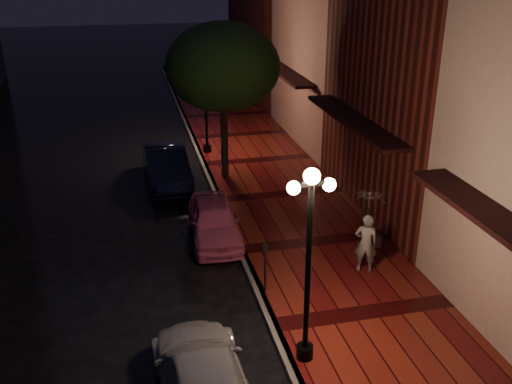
{
  "coord_description": "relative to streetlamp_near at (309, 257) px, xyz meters",
  "views": [
    {
      "loc": [
        -2.88,
        -14.37,
        8.13
      ],
      "look_at": [
        0.72,
        1.22,
        1.4
      ],
      "focal_mm": 40.0,
      "sensor_mm": 36.0,
      "label": 1
    }
  ],
  "objects": [
    {
      "name": "ground",
      "position": [
        -0.35,
        5.0,
        -2.6
      ],
      "size": [
        120.0,
        120.0,
        0.0
      ],
      "primitive_type": "plane",
      "color": "black",
      "rests_on": "ground"
    },
    {
      "name": "sidewalk",
      "position": [
        1.9,
        5.0,
        -2.53
      ],
      "size": [
        4.5,
        60.0,
        0.15
      ],
      "primitive_type": "cube",
      "color": "#450C0D",
      "rests_on": "ground"
    },
    {
      "name": "curb",
      "position": [
        -0.35,
        5.0,
        -2.53
      ],
      "size": [
        0.25,
        60.0,
        0.15
      ],
      "primitive_type": "cube",
      "color": "#595451",
      "rests_on": "ground"
    },
    {
      "name": "storefront_mid",
      "position": [
        6.65,
        7.0,
        2.9
      ],
      "size": [
        5.0,
        8.0,
        11.0
      ],
      "primitive_type": "cube",
      "color": "#511914",
      "rests_on": "ground"
    },
    {
      "name": "storefront_far",
      "position": [
        6.65,
        15.0,
        1.9
      ],
      "size": [
        5.0,
        8.0,
        9.0
      ],
      "primitive_type": "cube",
      "color": "#8C5951",
      "rests_on": "ground"
    },
    {
      "name": "storefront_extra",
      "position": [
        6.65,
        25.0,
        2.4
      ],
      "size": [
        5.0,
        12.0,
        10.0
      ],
      "primitive_type": "cube",
      "color": "#511914",
      "rests_on": "ground"
    },
    {
      "name": "streetlamp_near",
      "position": [
        0.0,
        0.0,
        0.0
      ],
      "size": [
        0.96,
        0.36,
        4.31
      ],
      "color": "black",
      "rests_on": "sidewalk"
    },
    {
      "name": "streetlamp_far",
      "position": [
        0.0,
        14.0,
        0.0
      ],
      "size": [
        0.96,
        0.36,
        4.31
      ],
      "color": "black",
      "rests_on": "sidewalk"
    },
    {
      "name": "street_tree",
      "position": [
        0.26,
        10.99,
        1.64
      ],
      "size": [
        4.16,
        4.16,
        5.8
      ],
      "color": "black",
      "rests_on": "sidewalk"
    },
    {
      "name": "pink_car",
      "position": [
        -0.95,
        6.13,
        -1.99
      ],
      "size": [
        1.62,
        3.67,
        1.23
      ],
      "primitive_type": "imported",
      "rotation": [
        0.0,
        0.0,
        -0.05
      ],
      "color": "#CF557D",
      "rests_on": "ground"
    },
    {
      "name": "navy_car",
      "position": [
        -1.98,
        11.07,
        -1.89
      ],
      "size": [
        1.68,
        4.36,
        1.42
      ],
      "primitive_type": "imported",
      "rotation": [
        0.0,
        0.0,
        0.04
      ],
      "color": "black",
      "rests_on": "ground"
    },
    {
      "name": "silver_car",
      "position": [
        -2.28,
        -0.77,
        -1.98
      ],
      "size": [
        1.81,
        4.28,
        1.23
      ],
      "primitive_type": "imported",
      "rotation": [
        0.0,
        0.0,
        3.16
      ],
      "color": "#A8A9B0",
      "rests_on": "ground"
    },
    {
      "name": "woman_with_umbrella",
      "position": [
        2.66,
        3.09,
        -0.91
      ],
      "size": [
        0.97,
        0.98,
        2.32
      ],
      "rotation": [
        0.0,
        0.0,
        2.74
      ],
      "color": "silver",
      "rests_on": "sidewalk"
    },
    {
      "name": "parking_meter",
      "position": [
        -0.2,
        2.73,
        -1.64
      ],
      "size": [
        0.12,
        0.09,
        1.33
      ],
      "rotation": [
        0.0,
        0.0,
        -0.01
      ],
      "color": "black",
      "rests_on": "sidewalk"
    }
  ]
}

